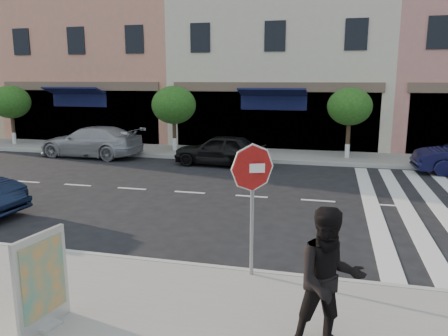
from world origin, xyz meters
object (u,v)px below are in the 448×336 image
at_px(poster_board, 42,283).
at_px(car_far_left, 91,142).
at_px(walker, 329,280).
at_px(car_far_mid, 220,150).
at_px(stop_sign, 252,180).

distance_m(poster_board, car_far_left, 14.82).
height_order(walker, car_far_left, walker).
distance_m(car_far_left, car_far_mid, 6.31).
height_order(poster_board, car_far_mid, poster_board).
distance_m(stop_sign, car_far_mid, 10.74).
bearing_deg(poster_board, car_far_left, 127.36).
xyz_separation_m(stop_sign, car_far_left, (-9.46, 10.75, -1.17)).
xyz_separation_m(car_far_left, car_far_mid, (6.29, -0.55, -0.05)).
bearing_deg(poster_board, car_far_mid, 102.42).
relative_size(poster_board, car_far_mid, 0.36).
xyz_separation_m(walker, poster_board, (-3.81, -0.45, -0.28)).
height_order(walker, car_far_mid, walker).
bearing_deg(car_far_mid, poster_board, 8.25).
bearing_deg(stop_sign, poster_board, -155.19).
bearing_deg(car_far_mid, walker, 25.54).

